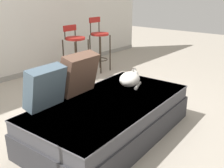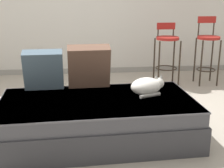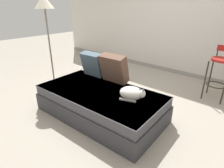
# 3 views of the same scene
# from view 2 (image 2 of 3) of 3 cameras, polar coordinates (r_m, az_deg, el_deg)

# --- Properties ---
(ground_plane) EXTENTS (16.00, 16.00, 0.00)m
(ground_plane) POSITION_cam_2_polar(r_m,az_deg,el_deg) (3.51, -2.91, -7.01)
(ground_plane) COLOR #A89E8E
(ground_plane) RESTS_ON ground
(wall_baseboard_trim) EXTENTS (8.00, 0.02, 0.09)m
(wall_baseboard_trim) POSITION_cam_2_polar(r_m,az_deg,el_deg) (5.58, -3.90, 2.50)
(wall_baseboard_trim) COLOR gray
(wall_baseboard_trim) RESTS_ON ground
(couch) EXTENTS (1.93, 1.09, 0.41)m
(couch) POSITION_cam_2_polar(r_m,az_deg,el_deg) (3.06, -2.64, -6.40)
(couch) COLOR #353539
(couch) RESTS_ON ground
(throw_pillow_corner) EXTENTS (0.41, 0.25, 0.42)m
(throw_pillow_corner) POSITION_cam_2_polar(r_m,az_deg,el_deg) (3.30, -12.42, 2.56)
(throw_pillow_corner) COLOR #4C6070
(throw_pillow_corner) RESTS_ON couch
(throw_pillow_middle) EXTENTS (0.45, 0.29, 0.46)m
(throw_pillow_middle) POSITION_cam_2_polar(r_m,az_deg,el_deg) (3.30, -4.26, 3.25)
(throw_pillow_middle) COLOR brown
(throw_pillow_middle) RESTS_ON couch
(cat) EXTENTS (0.38, 0.34, 0.20)m
(cat) POSITION_cam_2_polar(r_m,az_deg,el_deg) (3.12, 6.48, -0.38)
(cat) COLOR white
(cat) RESTS_ON couch
(bar_stool_near_window) EXTENTS (0.34, 0.34, 0.94)m
(bar_stool_near_window) POSITION_cam_2_polar(r_m,az_deg,el_deg) (4.83, 10.02, 6.54)
(bar_stool_near_window) COLOR #2D2319
(bar_stool_near_window) RESTS_ON ground
(bar_stool_by_doorway) EXTENTS (0.34, 0.34, 1.03)m
(bar_stool_by_doorway) POSITION_cam_2_polar(r_m,az_deg,el_deg) (5.04, 17.07, 6.68)
(bar_stool_by_doorway) COLOR #2D2319
(bar_stool_by_doorway) RESTS_ON ground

